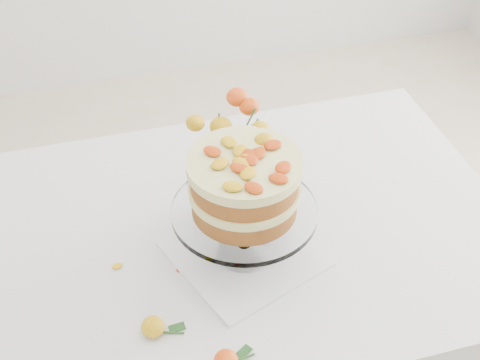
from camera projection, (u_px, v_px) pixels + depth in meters
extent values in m
cube|color=tan|center=(222.00, 238.00, 1.63)|extent=(1.40, 0.90, 0.04)
cylinder|color=tan|center=(373.00, 206.00, 2.28)|extent=(0.06, 0.06, 0.71)
cube|color=white|center=(222.00, 231.00, 1.62)|extent=(1.42, 0.92, 0.01)
cube|color=white|center=(185.00, 152.00, 2.02)|extent=(1.42, 0.01, 0.20)
cube|color=white|center=(473.00, 209.00, 1.83)|extent=(0.01, 0.92, 0.20)
cube|color=white|center=(244.00, 254.00, 1.55)|extent=(0.38, 0.38, 0.01)
cylinder|color=white|center=(244.00, 230.00, 1.50)|extent=(0.03, 0.03, 0.10)
cylinder|color=white|center=(244.00, 211.00, 1.46)|extent=(0.32, 0.32, 0.01)
cylinder|color=brown|center=(244.00, 201.00, 1.44)|extent=(0.24, 0.24, 0.05)
cylinder|color=beige|center=(244.00, 189.00, 1.42)|extent=(0.25, 0.25, 0.02)
cylinder|color=brown|center=(245.00, 177.00, 1.40)|extent=(0.24, 0.24, 0.05)
cylinder|color=beige|center=(245.00, 165.00, 1.38)|extent=(0.26, 0.26, 0.02)
cylinder|color=white|center=(236.00, 212.00, 1.66)|extent=(0.06, 0.06, 0.01)
cylinder|color=white|center=(236.00, 198.00, 1.63)|extent=(0.07, 0.07, 0.08)
ellipsoid|color=yellow|center=(153.00, 327.00, 1.37)|extent=(0.05, 0.05, 0.04)
cylinder|color=#316227|center=(170.00, 333.00, 1.38)|extent=(0.06, 0.02, 0.00)
cylinder|color=#316227|center=(241.00, 360.00, 1.34)|extent=(0.06, 0.01, 0.00)
ellipsoid|color=#E8A90E|center=(182.00, 270.00, 1.52)|extent=(0.03, 0.02, 0.00)
ellipsoid|color=#E8A90E|center=(229.00, 274.00, 1.51)|extent=(0.03, 0.02, 0.00)
ellipsoid|color=#E8A90E|center=(251.00, 283.00, 1.49)|extent=(0.03, 0.02, 0.00)
ellipsoid|color=#E8A90E|center=(117.00, 266.00, 1.53)|extent=(0.03, 0.02, 0.00)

